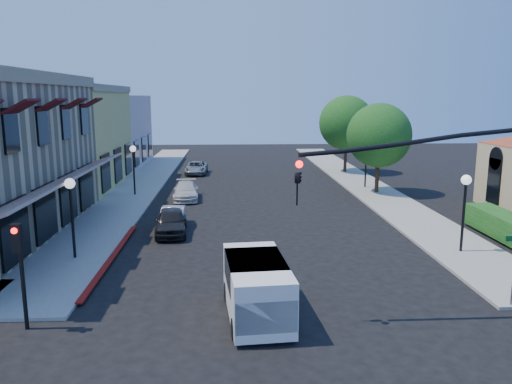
{
  "coord_description": "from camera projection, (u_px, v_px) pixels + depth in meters",
  "views": [
    {
      "loc": [
        -1.83,
        -12.91,
        6.94
      ],
      "look_at": [
        -0.61,
        9.58,
        2.6
      ],
      "focal_mm": 35.0,
      "sensor_mm": 36.0,
      "label": 1
    }
  ],
  "objects": [
    {
      "name": "ground",
      "position": [
        296.0,
        346.0,
        14.07
      ],
      "size": [
        120.0,
        120.0,
        0.0
      ],
      "primitive_type": "plane",
      "color": "black",
      "rests_on": "ground"
    },
    {
      "name": "sidewalk_left",
      "position": [
        143.0,
        183.0,
        40.07
      ],
      "size": [
        3.5,
        50.0,
        0.12
      ],
      "primitive_type": "cube",
      "color": "gray",
      "rests_on": "ground"
    },
    {
      "name": "sidewalk_right",
      "position": [
        358.0,
        181.0,
        41.0
      ],
      "size": [
        3.5,
        50.0,
        0.12
      ],
      "primitive_type": "cube",
      "color": "gray",
      "rests_on": "ground"
    },
    {
      "name": "curb_red_strip",
      "position": [
        113.0,
        259.0,
        21.55
      ],
      "size": [
        0.25,
        10.0,
        0.06
      ],
      "primitive_type": "cube",
      "color": "maroon",
      "rests_on": "ground"
    },
    {
      "name": "yellow_stucco_building",
      "position": [
        50.0,
        138.0,
        38.02
      ],
      "size": [
        10.0,
        12.0,
        7.6
      ],
      "primitive_type": "cube",
      "color": "tan",
      "rests_on": "ground"
    },
    {
      "name": "pink_stucco_building",
      "position": [
        92.0,
        131.0,
        49.85
      ],
      "size": [
        10.0,
        12.0,
        7.0
      ],
      "primitive_type": "cube",
      "color": "#C39E93",
      "rests_on": "ground"
    },
    {
      "name": "street_tree_a",
      "position": [
        379.0,
        136.0,
        35.31
      ],
      "size": [
        4.56,
        4.56,
        6.48
      ],
      "color": "black",
      "rests_on": "ground"
    },
    {
      "name": "street_tree_b",
      "position": [
        346.0,
        123.0,
        45.05
      ],
      "size": [
        4.94,
        4.94,
        7.02
      ],
      "color": "black",
      "rests_on": "ground"
    },
    {
      "name": "signal_mast_arm",
      "position": [
        484.0,
        192.0,
        15.07
      ],
      "size": [
        8.01,
        0.39,
        6.0
      ],
      "color": "black",
      "rests_on": "ground"
    },
    {
      "name": "secondary_signal",
      "position": [
        19.0,
        257.0,
        14.59
      ],
      "size": [
        0.28,
        0.42,
        3.32
      ],
      "color": "black",
      "rests_on": "ground"
    },
    {
      "name": "lamppost_left_near",
      "position": [
        71.0,
        198.0,
        20.95
      ],
      "size": [
        0.44,
        0.44,
        3.57
      ],
      "color": "black",
      "rests_on": "ground"
    },
    {
      "name": "lamppost_left_far",
      "position": [
        133.0,
        158.0,
        34.67
      ],
      "size": [
        0.44,
        0.44,
        3.57
      ],
      "color": "black",
      "rests_on": "ground"
    },
    {
      "name": "lamppost_right_near",
      "position": [
        465.0,
        194.0,
        21.85
      ],
      "size": [
        0.44,
        0.44,
        3.57
      ],
      "color": "black",
      "rests_on": "ground"
    },
    {
      "name": "lamppost_right_far",
      "position": [
        366.0,
        153.0,
        37.54
      ],
      "size": [
        0.44,
        0.44,
        3.57
      ],
      "color": "black",
      "rests_on": "ground"
    },
    {
      "name": "white_van",
      "position": [
        257.0,
        285.0,
        15.73
      ],
      "size": [
        2.13,
        4.31,
        1.85
      ],
      "color": "white",
      "rests_on": "ground"
    },
    {
      "name": "parked_car_a",
      "position": [
        171.0,
        221.0,
        25.46
      ],
      "size": [
        1.82,
        3.94,
        1.31
      ],
      "primitive_type": "imported",
      "rotation": [
        0.0,
        0.0,
        0.07
      ],
      "color": "black",
      "rests_on": "ground"
    },
    {
      "name": "parked_car_b",
      "position": [
        173.0,
        218.0,
        26.45
      ],
      "size": [
        1.21,
        3.47,
        1.14
      ],
      "primitive_type": "imported",
      "rotation": [
        0.0,
        0.0,
        -0.0
      ],
      "color": "#AFB3B4",
      "rests_on": "ground"
    },
    {
      "name": "parked_car_c",
      "position": [
        186.0,
        191.0,
        33.96
      ],
      "size": [
        1.87,
        4.11,
        1.17
      ],
      "primitive_type": "imported",
      "rotation": [
        0.0,
        0.0,
        0.06
      ],
      "color": "silver",
      "rests_on": "ground"
    },
    {
      "name": "parked_car_d",
      "position": [
        196.0,
        168.0,
        45.09
      ],
      "size": [
        1.98,
        4.11,
        1.13
      ],
      "primitive_type": "imported",
      "rotation": [
        0.0,
        0.0,
        -0.03
      ],
      "color": "gray",
      "rests_on": "ground"
    }
  ]
}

